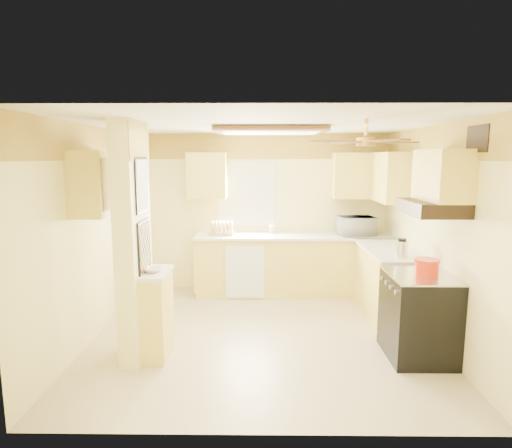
{
  "coord_description": "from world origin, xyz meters",
  "views": [
    {
      "loc": [
        -0.02,
        -4.92,
        2.14
      ],
      "look_at": [
        -0.08,
        0.35,
        1.31
      ],
      "focal_mm": 30.0,
      "sensor_mm": 36.0,
      "label": 1
    }
  ],
  "objects_px": {
    "kettle": "(402,248)",
    "stove": "(418,316)",
    "bowl": "(153,270)",
    "microwave": "(356,226)",
    "dutch_oven": "(427,267)"
  },
  "relations": [
    {
      "from": "kettle",
      "to": "stove",
      "type": "bearing_deg",
      "value": -90.93
    },
    {
      "from": "kettle",
      "to": "bowl",
      "type": "bearing_deg",
      "value": -166.13
    },
    {
      "from": "microwave",
      "to": "kettle",
      "type": "distance_m",
      "value": 1.47
    },
    {
      "from": "stove",
      "to": "dutch_oven",
      "type": "relative_size",
      "value": 3.53
    },
    {
      "from": "stove",
      "to": "kettle",
      "type": "distance_m",
      "value": 0.89
    },
    {
      "from": "microwave",
      "to": "dutch_oven",
      "type": "height_order",
      "value": "microwave"
    },
    {
      "from": "stove",
      "to": "dutch_oven",
      "type": "height_order",
      "value": "dutch_oven"
    },
    {
      "from": "kettle",
      "to": "dutch_oven",
      "type": "bearing_deg",
      "value": -87.61
    },
    {
      "from": "dutch_oven",
      "to": "kettle",
      "type": "distance_m",
      "value": 0.71
    },
    {
      "from": "stove",
      "to": "bowl",
      "type": "distance_m",
      "value": 2.87
    },
    {
      "from": "stove",
      "to": "microwave",
      "type": "xyz_separation_m",
      "value": [
        -0.21,
        2.12,
        0.62
      ]
    },
    {
      "from": "dutch_oven",
      "to": "kettle",
      "type": "xyz_separation_m",
      "value": [
        -0.03,
        0.71,
        0.04
      ]
    },
    {
      "from": "microwave",
      "to": "bowl",
      "type": "distance_m",
      "value": 3.38
    },
    {
      "from": "dutch_oven",
      "to": "kettle",
      "type": "height_order",
      "value": "kettle"
    },
    {
      "from": "microwave",
      "to": "stove",
      "type": "bearing_deg",
      "value": 86.92
    }
  ]
}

